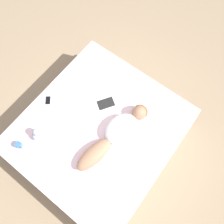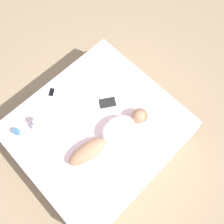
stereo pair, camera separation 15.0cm
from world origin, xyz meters
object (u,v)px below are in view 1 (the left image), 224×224
at_px(cell_phone, 48,100).
at_px(open_magazine, 103,97).
at_px(coffee_mug, 19,145).
at_px(person, 117,133).

bearing_deg(cell_phone, open_magazine, 2.40).
bearing_deg(coffee_mug, open_magazine, 70.04).
bearing_deg(coffee_mug, cell_phone, 101.99).
distance_m(coffee_mug, cell_phone, 0.70).
relative_size(coffee_mug, cell_phone, 0.71).
bearing_deg(open_magazine, person, -0.33).
bearing_deg(person, cell_phone, -160.20).
xyz_separation_m(person, coffee_mug, (-0.91, -0.88, -0.05)).
xyz_separation_m(open_magazine, coffee_mug, (-0.43, -1.19, 0.04)).
distance_m(open_magazine, coffee_mug, 1.27).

